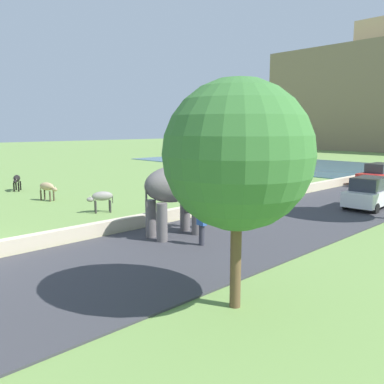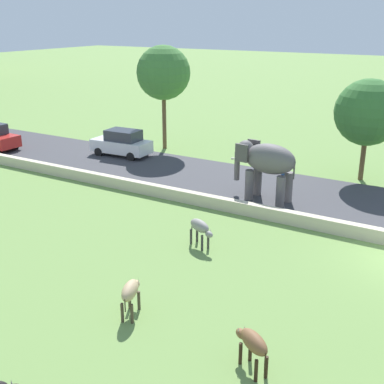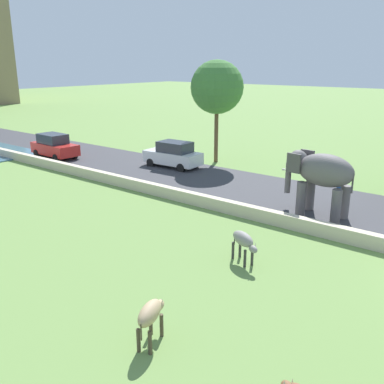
{
  "view_description": "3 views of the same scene",
  "coord_description": "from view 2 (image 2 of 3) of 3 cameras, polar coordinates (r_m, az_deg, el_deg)",
  "views": [
    {
      "loc": [
        15.79,
        -3.43,
        4.56
      ],
      "look_at": [
        0.8,
        10.77,
        1.21
      ],
      "focal_mm": 37.53,
      "sensor_mm": 36.0,
      "label": 1
    },
    {
      "loc": [
        -19.09,
        -1.56,
        8.91
      ],
      "look_at": [
        -0.29,
        9.55,
        1.22
      ],
      "focal_mm": 46.82,
      "sensor_mm": 36.0,
      "label": 2
    },
    {
      "loc": [
        -15.12,
        0.34,
        6.94
      ],
      "look_at": [
        -2.32,
        10.42,
        1.98
      ],
      "focal_mm": 40.12,
      "sensor_mm": 36.0,
      "label": 3
    }
  ],
  "objects": [
    {
      "name": "barrier_wall",
      "position": [
        29.47,
        -12.78,
        1.93
      ],
      "size": [
        0.4,
        110.0,
        0.6
      ],
      "primitive_type": "cube",
      "color": "beige",
      "rests_on": "ground"
    },
    {
      "name": "cow_grey",
      "position": [
        20.26,
        0.96,
        -4.07
      ],
      "size": [
        0.88,
        1.4,
        1.15
      ],
      "color": "gray",
      "rests_on": "ground"
    },
    {
      "name": "road_surface",
      "position": [
        33.52,
        -10.86,
        3.7
      ],
      "size": [
        7.0,
        120.0,
        0.06
      ],
      "primitive_type": "cube",
      "color": "#38383D",
      "rests_on": "ground"
    },
    {
      "name": "tree_near",
      "position": [
        34.95,
        -3.28,
        13.38
      ],
      "size": [
        3.68,
        3.68,
        7.12
      ],
      "color": "brown",
      "rests_on": "ground"
    },
    {
      "name": "cow_tan",
      "position": [
        15.95,
        -7.01,
        -11.16
      ],
      "size": [
        1.41,
        0.8,
        1.15
      ],
      "color": "tan",
      "rests_on": "ground"
    },
    {
      "name": "car_white",
      "position": [
        33.88,
        -7.99,
        5.54
      ],
      "size": [
        1.94,
        4.08,
        1.8
      ],
      "color": "white",
      "rests_on": "ground"
    },
    {
      "name": "person_beside_elephant",
      "position": [
        27.02,
        10.44,
        1.77
      ],
      "size": [
        0.36,
        0.22,
        1.63
      ],
      "color": "#33333D",
      "rests_on": "ground"
    },
    {
      "name": "tree_mid",
      "position": [
        29.57,
        19.42,
        8.54
      ],
      "size": [
        3.69,
        3.69,
        5.74
      ],
      "color": "brown",
      "rests_on": "ground"
    },
    {
      "name": "elephant",
      "position": [
        25.24,
        8.4,
        3.39
      ],
      "size": [
        1.67,
        3.54,
        2.99
      ],
      "color": "#605B5B",
      "rests_on": "ground"
    },
    {
      "name": "cow_brown",
      "position": [
        13.76,
        6.93,
        -16.69
      ],
      "size": [
        1.05,
        1.34,
        1.15
      ],
      "color": "brown",
      "rests_on": "ground"
    }
  ]
}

